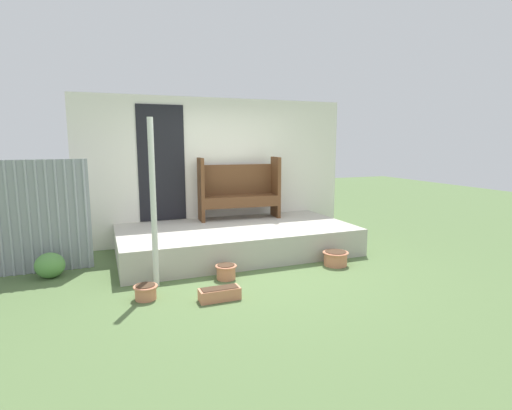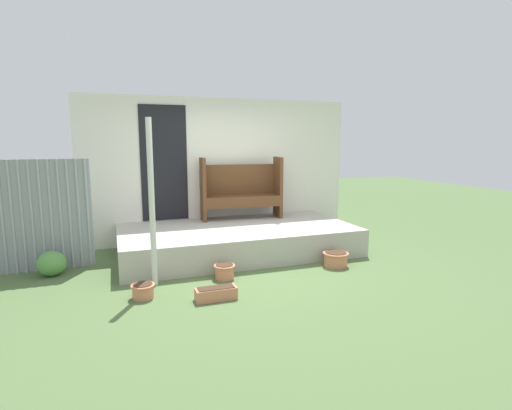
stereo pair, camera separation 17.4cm
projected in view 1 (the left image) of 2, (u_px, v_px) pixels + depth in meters
ground_plane at (254, 270)px, 5.73m from camera, size 24.00×24.00×0.00m
porch_slab at (237, 240)px, 6.61m from camera, size 3.77×1.93×0.44m
house_wall at (217, 170)px, 7.33m from camera, size 4.97×0.08×2.60m
support_post at (153, 204)px, 4.94m from camera, size 0.07×0.07×2.12m
bench at (239, 188)px, 7.21m from camera, size 1.47×0.50×1.11m
flower_pot_left at (146, 291)px, 4.66m from camera, size 0.28×0.28×0.17m
flower_pot_middle at (226, 271)px, 5.35m from camera, size 0.29×0.29×0.20m
flower_pot_right at (336, 258)px, 5.94m from camera, size 0.38×0.38×0.21m
planter_box_rect at (220, 294)px, 4.64m from camera, size 0.48×0.18×0.15m
shrub_by_fence at (50, 265)px, 5.39m from camera, size 0.38×0.34×0.35m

